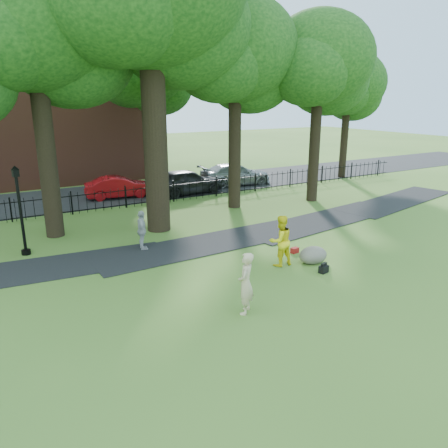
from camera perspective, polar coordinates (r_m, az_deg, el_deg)
ground at (r=15.43m, az=1.47°, el=-7.31°), size 120.00×120.00×0.00m
footpath at (r=19.05m, az=-2.15°, el=-2.63°), size 36.07×3.85×0.03m
street at (r=29.64m, az=-15.06°, el=3.71°), size 80.00×7.00×0.02m
iron_fence at (r=25.75m, az=-12.73°, el=3.39°), size 44.00×0.04×1.20m
brick_building at (r=36.17m, az=-25.68°, el=14.49°), size 18.00×8.00×12.00m
tree_row at (r=22.00m, az=-9.55°, el=21.25°), size 26.82×7.96×12.42m
woman at (r=12.87m, az=2.85°, el=-7.75°), size 0.81×0.80×1.88m
man at (r=16.53m, az=7.38°, el=-2.18°), size 0.98×0.77×1.96m
pedestrian at (r=18.41m, az=-10.67°, el=-0.84°), size 0.58×1.04×1.69m
boulder at (r=17.25m, az=11.56°, el=-3.83°), size 1.36×1.17×0.68m
lamppost at (r=19.07m, az=-25.02°, el=1.42°), size 0.36×0.36×3.63m
backpack at (r=16.39m, az=12.88°, el=-5.77°), size 0.40×0.30×0.27m
red_bag at (r=18.18m, az=9.22°, el=-3.41°), size 0.36×0.26×0.22m
red_sedan at (r=28.41m, az=-13.56°, el=4.71°), size 4.33×2.02×1.38m
grey_car at (r=28.78m, az=-4.98°, el=5.56°), size 5.06×2.36×1.68m
silver_car at (r=31.73m, az=1.47°, el=6.48°), size 5.46×2.65×1.53m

